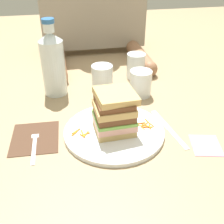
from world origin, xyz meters
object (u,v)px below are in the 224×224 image
object	(u,v)px
juice_glass	(140,84)
diner_across	(93,2)
fork	(34,142)
napkin_pink	(206,145)
sandwich	(114,113)
napkin_dark	(35,138)
main_plate	(114,131)
empty_tumbler_0	(136,66)
water_bottle	(53,63)
empty_tumbler_1	(102,78)
knife	(170,129)

from	to	relation	value
juice_glass	diner_across	distance (m)	0.50
fork	napkin_pink	world-z (taller)	fork
diner_across	fork	bearing A→B (deg)	-111.09
sandwich	napkin_dark	xyz separation A→B (m)	(-0.22, 0.02, -0.07)
sandwich	main_plate	bearing A→B (deg)	-134.41
empty_tumbler_0	water_bottle	bearing A→B (deg)	-166.90
napkin_dark	juice_glass	bearing A→B (deg)	27.67
sandwich	empty_tumbler_1	size ratio (longest dim) A/B	1.32
napkin_pink	diner_across	xyz separation A→B (m)	(-0.19, 0.76, 0.23)
sandwich	napkin_dark	bearing A→B (deg)	175.09
empty_tumbler_0	empty_tumbler_1	size ratio (longest dim) A/B	1.07
sandwich	juice_glass	bearing A→B (deg)	56.89
napkin_dark	water_bottle	xyz separation A→B (m)	(0.06, 0.25, 0.11)
fork	empty_tumbler_0	distance (m)	0.51
napkin_dark	juice_glass	xyz separation A→B (m)	(0.35, 0.18, 0.04)
napkin_dark	sandwich	bearing A→B (deg)	-4.91
napkin_dark	fork	size ratio (longest dim) A/B	0.88
knife	juice_glass	bearing A→B (deg)	97.07
main_plate	napkin_dark	size ratio (longest dim) A/B	1.92
main_plate	sandwich	world-z (taller)	sandwich
sandwich	empty_tumbler_0	distance (m)	0.38
main_plate	water_bottle	bearing A→B (deg)	119.33
juice_glass	empty_tumbler_0	bearing A→B (deg)	81.24
napkin_dark	knife	size ratio (longest dim) A/B	0.73
napkin_dark	water_bottle	bearing A→B (deg)	75.87
fork	juice_glass	size ratio (longest dim) A/B	1.85
juice_glass	sandwich	bearing A→B (deg)	-123.11
knife	fork	bearing A→B (deg)	178.25
fork	water_bottle	bearing A→B (deg)	76.91
main_plate	empty_tumbler_0	bearing A→B (deg)	65.84
fork	water_bottle	world-z (taller)	water_bottle
main_plate	napkin_pink	bearing A→B (deg)	-23.37
napkin_dark	napkin_pink	distance (m)	0.46
napkin_dark	water_bottle	world-z (taller)	water_bottle
sandwich	fork	bearing A→B (deg)	-179.08
main_plate	napkin_dark	xyz separation A→B (m)	(-0.22, 0.02, -0.00)
sandwich	diner_across	xyz separation A→B (m)	(0.04, 0.66, 0.16)
knife	empty_tumbler_1	size ratio (longest dim) A/B	2.23
water_bottle	fork	bearing A→B (deg)	-103.09
main_plate	fork	size ratio (longest dim) A/B	1.69
water_bottle	empty_tumbler_0	xyz separation A→B (m)	(0.31, 0.07, -0.07)
juice_glass	napkin_dark	bearing A→B (deg)	-152.33
main_plate	diner_across	size ratio (longest dim) A/B	0.54
diner_across	water_bottle	bearing A→B (deg)	-116.36
napkin_pink	water_bottle	bearing A→B (deg)	135.76
napkin_dark	empty_tumbler_1	distance (m)	0.35
main_plate	empty_tumbler_1	world-z (taller)	empty_tumbler_1
juice_glass	knife	bearing A→B (deg)	-82.93
juice_glass	main_plate	bearing A→B (deg)	-123.17
napkin_pink	fork	bearing A→B (deg)	167.84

